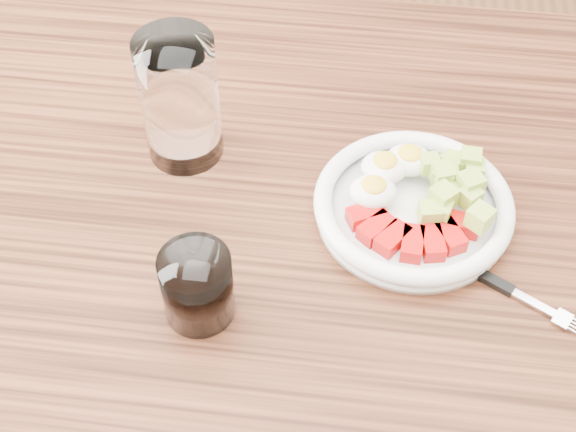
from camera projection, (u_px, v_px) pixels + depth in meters
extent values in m
cube|color=#5D2F19|center=(296.00, 253.00, 0.87)|extent=(1.50, 0.90, 0.04)
cylinder|color=white|center=(412.00, 213.00, 0.87)|extent=(0.21, 0.21, 0.01)
torus|color=white|center=(414.00, 204.00, 0.86)|extent=(0.22, 0.22, 0.02)
cube|color=red|center=(366.00, 215.00, 0.85)|extent=(0.05, 0.04, 0.02)
cube|color=red|center=(376.00, 229.00, 0.84)|extent=(0.04, 0.04, 0.02)
cube|color=red|center=(393.00, 239.00, 0.83)|extent=(0.04, 0.05, 0.02)
cube|color=red|center=(412.00, 244.00, 0.83)|extent=(0.02, 0.04, 0.02)
cube|color=red|center=(432.00, 243.00, 0.83)|extent=(0.03, 0.04, 0.02)
cube|color=red|center=(449.00, 236.00, 0.83)|extent=(0.04, 0.05, 0.02)
cube|color=red|center=(461.00, 224.00, 0.84)|extent=(0.04, 0.03, 0.02)
ellipsoid|color=white|center=(384.00, 167.00, 0.88)|extent=(0.05, 0.04, 0.03)
ellipsoid|color=yellow|center=(385.00, 160.00, 0.87)|extent=(0.03, 0.03, 0.01)
ellipsoid|color=white|center=(409.00, 160.00, 0.89)|extent=(0.05, 0.04, 0.03)
ellipsoid|color=yellow|center=(410.00, 153.00, 0.88)|extent=(0.03, 0.03, 0.01)
ellipsoid|color=white|center=(373.00, 192.00, 0.86)|extent=(0.05, 0.04, 0.03)
ellipsoid|color=yellow|center=(374.00, 185.00, 0.85)|extent=(0.03, 0.03, 0.01)
cube|color=#A8BD48|center=(455.00, 190.00, 0.86)|extent=(0.03, 0.03, 0.02)
cube|color=#A8BD48|center=(430.00, 213.00, 0.84)|extent=(0.03, 0.03, 0.02)
cube|color=#A8BD48|center=(443.00, 197.00, 0.84)|extent=(0.03, 0.03, 0.02)
cube|color=#A8BD48|center=(430.00, 164.00, 0.87)|extent=(0.02, 0.02, 0.02)
cube|color=#A8BD48|center=(470.00, 197.00, 0.84)|extent=(0.03, 0.03, 0.02)
cube|color=#A8BD48|center=(451.00, 165.00, 0.89)|extent=(0.03, 0.03, 0.02)
cube|color=#A8BD48|center=(474.00, 170.00, 0.88)|extent=(0.02, 0.02, 0.02)
cube|color=#A8BD48|center=(448.00, 178.00, 0.88)|extent=(0.02, 0.02, 0.02)
cube|color=#A8BD48|center=(443.00, 176.00, 0.86)|extent=(0.03, 0.03, 0.02)
cube|color=#A8BD48|center=(454.00, 163.00, 0.89)|extent=(0.02, 0.02, 0.02)
cube|color=#A8BD48|center=(444.00, 176.00, 0.87)|extent=(0.03, 0.03, 0.02)
cube|color=#A8BD48|center=(470.00, 184.00, 0.85)|extent=(0.03, 0.03, 0.02)
cube|color=#A8BD48|center=(441.00, 211.00, 0.84)|extent=(0.03, 0.03, 0.02)
cube|color=#A8BD48|center=(480.00, 218.00, 0.82)|extent=(0.03, 0.03, 0.02)
cube|color=#A8BD48|center=(470.00, 160.00, 0.88)|extent=(0.02, 0.02, 0.02)
cube|color=black|center=(476.00, 272.00, 0.82)|extent=(0.08, 0.05, 0.01)
cube|color=silver|center=(536.00, 304.00, 0.80)|extent=(0.05, 0.03, 0.00)
cube|color=silver|center=(562.00, 319.00, 0.79)|extent=(0.02, 0.03, 0.00)
cylinder|color=white|center=(180.00, 100.00, 0.88)|extent=(0.09, 0.09, 0.16)
cylinder|color=white|center=(197.00, 286.00, 0.77)|extent=(0.07, 0.07, 0.08)
cylinder|color=black|center=(197.00, 287.00, 0.77)|extent=(0.06, 0.06, 0.07)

